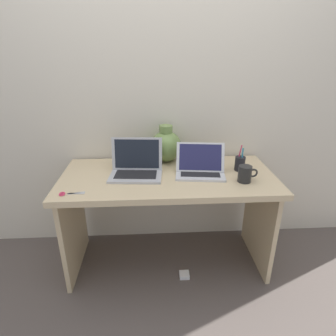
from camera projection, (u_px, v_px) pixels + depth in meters
name	position (u px, v px, depth m)	size (l,w,h in m)	color
ground_plane	(168.00, 260.00, 2.20)	(6.00, 6.00, 0.00)	#564C47
back_wall	(165.00, 96.00, 2.07)	(4.40, 0.04, 2.40)	beige
desk	(168.00, 195.00, 1.97)	(1.44, 0.66, 0.73)	#D1B78C
laptop_left	(136.00, 165.00, 1.90)	(0.36, 0.26, 0.24)	#B2B2B7
laptop_right	(200.00, 166.00, 1.91)	(0.35, 0.25, 0.20)	silver
green_vase	(165.00, 146.00, 2.11)	(0.23, 0.23, 0.27)	#75934C
coffee_mug	(245.00, 174.00, 1.80)	(0.13, 0.09, 0.11)	black
pen_cup	(240.00, 163.00, 1.97)	(0.07, 0.07, 0.18)	black
scissors	(67.00, 194.00, 1.66)	(0.15, 0.05, 0.01)	#B7B7BC
power_brick	(184.00, 275.00, 2.04)	(0.07, 0.07, 0.03)	white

